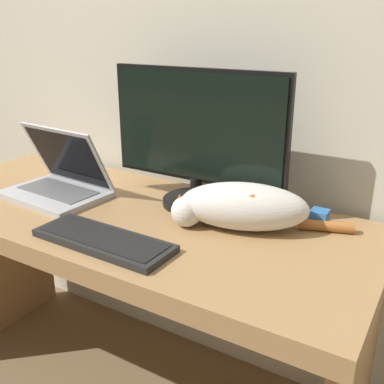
% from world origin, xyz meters
% --- Properties ---
extents(wall_back, '(6.40, 0.06, 2.60)m').
position_xyz_m(wall_back, '(0.00, 0.73, 1.30)').
color(wall_back, beige).
rests_on(wall_back, ground_plane).
extents(desk, '(1.61, 0.67, 0.75)m').
position_xyz_m(desk, '(0.00, 0.33, 0.60)').
color(desk, '#A37A4C').
rests_on(desk, ground_plane).
extents(monitor, '(0.62, 0.23, 0.45)m').
position_xyz_m(monitor, '(0.17, 0.51, 0.98)').
color(monitor, black).
rests_on(monitor, desk).
extents(laptop, '(0.37, 0.27, 0.24)m').
position_xyz_m(laptop, '(-0.28, 0.33, 0.80)').
color(laptop, '#B7B7BC').
rests_on(laptop, desk).
extents(external_keyboard, '(0.42, 0.15, 0.02)m').
position_xyz_m(external_keyboard, '(0.10, 0.12, 0.76)').
color(external_keyboard, black).
rests_on(external_keyboard, desk).
extents(cat, '(0.51, 0.28, 0.14)m').
position_xyz_m(cat, '(0.38, 0.41, 0.82)').
color(cat, silver).
rests_on(cat, desk).
extents(small_toy, '(0.05, 0.05, 0.05)m').
position_xyz_m(small_toy, '(0.58, 0.54, 0.78)').
color(small_toy, '#2D6BB7').
rests_on(small_toy, desk).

